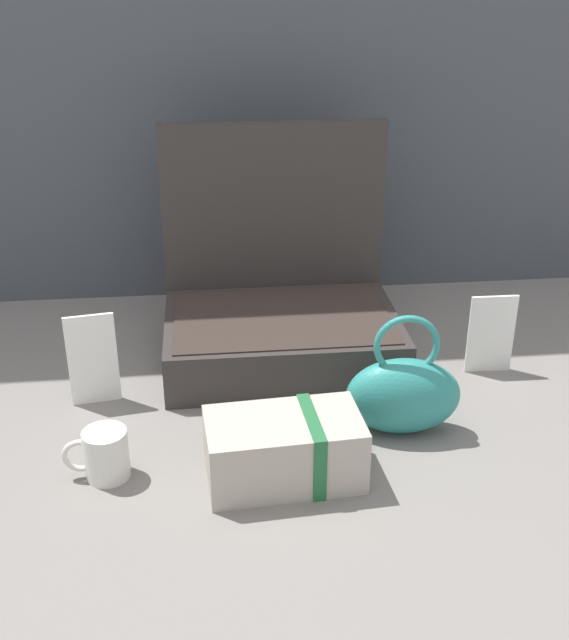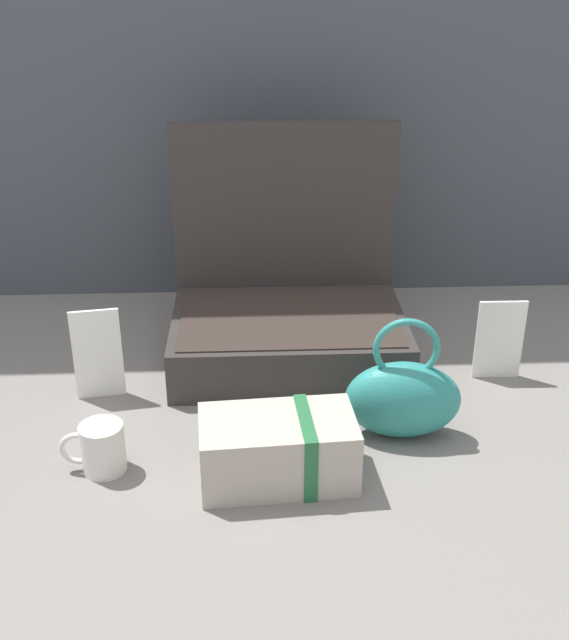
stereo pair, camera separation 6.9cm
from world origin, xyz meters
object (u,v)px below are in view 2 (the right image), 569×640
(teal_pouch_handbag, at_px, (403,397))
(poster_card_right, at_px, (98,354))
(info_card_left, at_px, (499,340))
(cream_toiletry_bag, at_px, (280,449))
(coffee_mug, at_px, (101,448))
(open_suitcase, at_px, (288,311))

(teal_pouch_handbag, xyz_separation_m, poster_card_right, (-0.52, 0.15, 0.01))
(info_card_left, bearing_deg, teal_pouch_handbag, -138.39)
(cream_toiletry_bag, relative_size, coffee_mug, 2.40)
(open_suitcase, relative_size, info_card_left, 2.86)
(info_card_left, xyz_separation_m, poster_card_right, (-0.74, -0.04, 0.01))
(cream_toiletry_bag, height_order, info_card_left, info_card_left)
(open_suitcase, distance_m, poster_card_right, 0.38)
(teal_pouch_handbag, height_order, poster_card_right, teal_pouch_handbag)
(open_suitcase, relative_size, poster_card_right, 2.61)
(coffee_mug, bearing_deg, poster_card_right, 99.68)
(cream_toiletry_bag, relative_size, poster_card_right, 1.42)
(teal_pouch_handbag, bearing_deg, open_suitcase, 120.13)
(teal_pouch_handbag, height_order, cream_toiletry_bag, teal_pouch_handbag)
(teal_pouch_handbag, bearing_deg, coffee_mug, -171.13)
(open_suitcase, height_order, coffee_mug, open_suitcase)
(teal_pouch_handbag, distance_m, info_card_left, 0.29)
(coffee_mug, distance_m, poster_card_right, 0.23)
(cream_toiletry_bag, distance_m, poster_card_right, 0.41)
(open_suitcase, relative_size, teal_pouch_handbag, 2.08)
(teal_pouch_handbag, relative_size, coffee_mug, 2.12)
(cream_toiletry_bag, height_order, poster_card_right, poster_card_right)
(open_suitcase, xyz_separation_m, cream_toiletry_bag, (-0.03, -0.41, -0.04))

